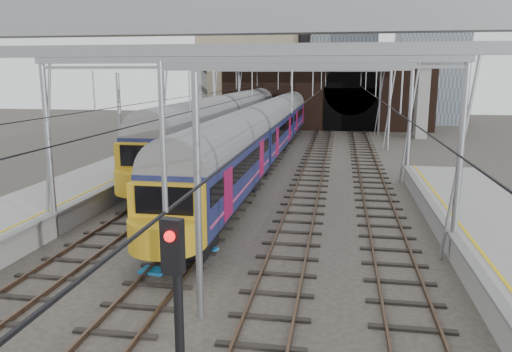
# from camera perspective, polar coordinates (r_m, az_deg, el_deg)

# --- Properties ---
(tracks) EXTENTS (14.40, 80.00, 0.22)m
(tracks) POSITION_cam_1_polar(r_m,az_deg,el_deg) (27.16, 1.15, -3.18)
(tracks) COLOR #4C3828
(tracks) RESTS_ON ground
(overhead_line) EXTENTS (16.80, 80.00, 8.00)m
(overhead_line) POSITION_cam_1_polar(r_m,az_deg,el_deg) (32.68, 2.91, 10.94)
(overhead_line) COLOR gray
(overhead_line) RESTS_ON ground
(retaining_wall) EXTENTS (28.00, 2.75, 9.00)m
(retaining_wall) POSITION_cam_1_polar(r_m,az_deg,el_deg) (63.00, 7.46, 9.17)
(retaining_wall) COLOR #2F1D15
(retaining_wall) RESTS_ON ground
(overbridge) EXTENTS (28.00, 3.00, 9.25)m
(overbridge) POSITION_cam_1_polar(r_m,az_deg,el_deg) (57.10, 5.87, 11.90)
(overbridge) COLOR gray
(overbridge) RESTS_ON ground
(city_skyline) EXTENTS (37.50, 27.50, 60.00)m
(city_skyline) POSITION_cam_1_polar(r_m,az_deg,el_deg) (82.08, 9.23, 18.60)
(city_skyline) COLOR tan
(city_skyline) RESTS_ON ground
(train_main) EXTENTS (2.79, 64.56, 4.81)m
(train_main) POSITION_cam_1_polar(r_m,az_deg,el_deg) (48.56, 2.66, 6.35)
(train_main) COLOR black
(train_main) RESTS_ON ground
(train_second) EXTENTS (3.06, 53.04, 5.18)m
(train_second) POSITION_cam_1_polar(r_m,az_deg,el_deg) (51.17, -1.54, 6.81)
(train_second) COLOR black
(train_second) RESTS_ON ground
(signal_near_centre) EXTENTS (0.37, 0.47, 4.82)m
(signal_near_centre) POSITION_cam_1_polar(r_m,az_deg,el_deg) (8.45, -8.93, -16.23)
(signal_near_centre) COLOR black
(signal_near_centre) RESTS_ON ground
(equip_cover_a) EXTENTS (0.97, 0.75, 0.11)m
(equip_cover_a) POSITION_cam_1_polar(r_m,az_deg,el_deg) (18.52, -11.66, -10.54)
(equip_cover_a) COLOR #1870B6
(equip_cover_a) RESTS_ON ground
(equip_cover_b) EXTENTS (0.87, 0.73, 0.09)m
(equip_cover_b) POSITION_cam_1_polar(r_m,az_deg,el_deg) (20.34, -5.53, -8.31)
(equip_cover_b) COLOR #1870B6
(equip_cover_b) RESTS_ON ground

